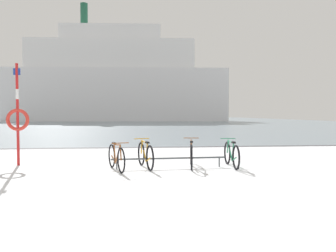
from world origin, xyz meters
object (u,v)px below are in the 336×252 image
bicycle_1 (145,155)px  rescue_post (18,117)px  bicycle_3 (231,154)px  bicycle_2 (191,154)px  ferry_ship (116,82)px  bicycle_0 (116,157)px

bicycle_1 → rescue_post: 4.07m
bicycle_3 → rescue_post: size_ratio=0.56×
bicycle_2 → ferry_ship: 58.00m
bicycle_0 → bicycle_3: bicycle_3 is taller
bicycle_3 → ferry_ship: ferry_ship is taller
bicycle_0 → bicycle_1: bicycle_1 is taller
bicycle_1 → bicycle_2: 1.34m
bicycle_0 → rescue_post: bearing=159.4°
rescue_post → ferry_ship: 56.72m
bicycle_0 → bicycle_2: size_ratio=0.97×
rescue_post → bicycle_2: bearing=-9.3°
ferry_ship → bicycle_1: bearing=-85.3°
bicycle_0 → ferry_ship: size_ratio=0.04×
bicycle_3 → ferry_ship: bearing=97.2°
bicycle_1 → ferry_ship: 57.88m
bicycle_1 → rescue_post: rescue_post is taller
bicycle_2 → ferry_ship: ferry_ship is taller
bicycle_0 → bicycle_2: bicycle_2 is taller
bicycle_1 → bicycle_2: size_ratio=1.00×
rescue_post → ferry_ship: size_ratio=0.07×
bicycle_2 → bicycle_0: bearing=-172.3°
bicycle_0 → bicycle_3: bearing=4.0°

